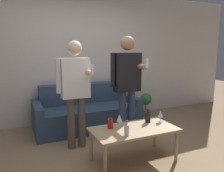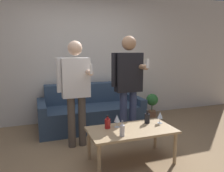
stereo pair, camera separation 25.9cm
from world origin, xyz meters
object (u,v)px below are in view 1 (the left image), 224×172
at_px(coffee_table, 134,132).
at_px(bottle_orange, 148,117).
at_px(person_standing_left, 75,86).
at_px(person_standing_right, 127,80).
at_px(couch, 86,112).

height_order(coffee_table, bottle_orange, bottle_orange).
distance_m(person_standing_left, person_standing_right, 0.84).
xyz_separation_m(couch, coffee_table, (0.17, -1.55, 0.12)).
xyz_separation_m(bottle_orange, person_standing_left, (-0.89, 0.59, 0.42)).
height_order(person_standing_left, person_standing_right, person_standing_right).
bearing_deg(person_standing_left, couch, 62.93).
bearing_deg(couch, person_standing_right, -64.95).
bearing_deg(couch, person_standing_left, -117.07).
bearing_deg(coffee_table, couch, 96.17).
bearing_deg(person_standing_left, person_standing_right, -3.79).
relative_size(couch, person_standing_left, 1.21).
bearing_deg(coffee_table, bottle_orange, 24.04).
distance_m(bottle_orange, person_standing_left, 1.15).
bearing_deg(coffee_table, person_standing_right, 69.96).
distance_m(coffee_table, person_standing_right, 0.93).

